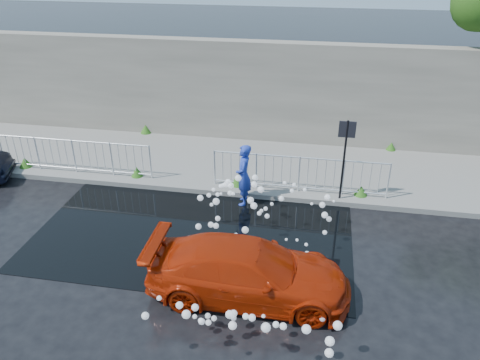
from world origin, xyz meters
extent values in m
plane|color=black|center=(0.00, 0.00, 0.00)|extent=(90.00, 90.00, 0.00)
cube|color=slate|center=(0.00, 5.00, 0.07)|extent=(30.00, 4.00, 0.15)
cube|color=slate|center=(0.00, 3.00, 0.08)|extent=(30.00, 0.25, 0.16)
cube|color=#655F55|center=(0.00, 7.20, 1.90)|extent=(30.00, 0.60, 3.50)
cube|color=black|center=(0.50, 1.00, 0.01)|extent=(8.00, 5.00, 0.01)
cylinder|color=black|center=(4.20, 3.10, 1.25)|extent=(0.06, 0.06, 2.50)
cube|color=black|center=(4.20, 3.10, 2.25)|extent=(0.45, 0.04, 0.45)
sphere|color=#17360D|center=(8.00, 7.40, 5.00)|extent=(1.75, 1.75, 1.75)
cylinder|color=silver|center=(-6.50, 3.35, 0.70)|extent=(0.05, 0.05, 1.10)
cylinder|color=silver|center=(-1.50, 3.35, 0.70)|extent=(0.05, 0.05, 1.10)
cylinder|color=silver|center=(-4.00, 3.35, 1.22)|extent=(5.00, 0.04, 0.04)
cylinder|color=silver|center=(-4.00, 3.35, 0.27)|extent=(5.00, 0.04, 0.04)
cylinder|color=silver|center=(0.50, 3.35, 0.70)|extent=(0.05, 0.05, 1.10)
cylinder|color=silver|center=(5.50, 3.35, 0.70)|extent=(0.05, 0.05, 1.10)
cylinder|color=silver|center=(3.00, 3.35, 1.22)|extent=(5.00, 0.04, 0.04)
cylinder|color=silver|center=(3.00, 3.35, 0.27)|extent=(5.00, 0.04, 0.04)
cone|color=#1D4713|center=(-5.80, 3.40, 0.31)|extent=(0.40, 0.40, 0.32)
cone|color=#1D4713|center=(-2.00, 3.40, 0.31)|extent=(0.36, 0.36, 0.32)
cone|color=#1D4713|center=(1.20, 3.40, 0.33)|extent=(0.44, 0.44, 0.36)
cone|color=#1D4713|center=(4.80, 3.40, 0.30)|extent=(0.38, 0.38, 0.29)
cone|color=#1D4713|center=(-3.00, 6.90, 0.31)|extent=(0.42, 0.42, 0.33)
cone|color=#1D4713|center=(6.00, 6.90, 0.29)|extent=(0.34, 0.34, 0.28)
sphere|color=white|center=(0.61, 0.10, 0.39)|extent=(0.10, 0.10, 0.10)
sphere|color=white|center=(2.69, 2.02, 1.07)|extent=(0.10, 0.10, 0.10)
sphere|color=white|center=(2.94, 2.00, 1.05)|extent=(0.11, 0.11, 0.11)
sphere|color=white|center=(0.97, 0.99, 0.83)|extent=(0.09, 0.09, 0.09)
sphere|color=white|center=(1.10, 1.74, 0.99)|extent=(0.12, 0.12, 0.12)
sphere|color=white|center=(1.18, 0.74, 0.60)|extent=(0.13, 0.13, 0.13)
sphere|color=white|center=(3.80, 0.65, 0.56)|extent=(0.11, 0.11, 0.11)
sphere|color=white|center=(1.73, 0.25, 0.51)|extent=(0.10, 0.10, 0.10)
sphere|color=white|center=(1.05, 1.68, 1.00)|extent=(0.11, 0.11, 0.11)
sphere|color=white|center=(2.67, 1.42, 0.93)|extent=(0.14, 0.14, 0.14)
sphere|color=white|center=(1.14, 1.91, 0.93)|extent=(0.15, 0.15, 0.15)
sphere|color=white|center=(3.23, 1.89, 0.99)|extent=(0.10, 0.10, 0.10)
sphere|color=white|center=(3.81, 1.77, 0.89)|extent=(0.16, 0.16, 0.16)
sphere|color=white|center=(3.98, 1.64, 0.86)|extent=(0.07, 0.07, 0.07)
sphere|color=white|center=(1.05, 1.13, 0.85)|extent=(0.18, 0.18, 0.18)
sphere|color=white|center=(1.43, 1.45, 0.93)|extent=(0.10, 0.10, 0.10)
sphere|color=white|center=(1.23, 1.78, 1.09)|extent=(0.16, 0.16, 0.16)
sphere|color=white|center=(1.05, 1.33, 0.94)|extent=(0.11, 0.11, 0.11)
sphere|color=white|center=(2.01, 1.21, 0.77)|extent=(0.18, 0.18, 0.18)
sphere|color=white|center=(3.77, 0.95, 0.86)|extent=(0.16, 0.16, 0.16)
sphere|color=white|center=(2.32, 1.07, 0.81)|extent=(0.11, 0.11, 0.11)
sphere|color=white|center=(2.24, 0.90, 0.84)|extent=(0.09, 0.09, 0.09)
sphere|color=white|center=(1.91, 0.47, 0.52)|extent=(0.17, 0.17, 0.17)
sphere|color=white|center=(2.38, 0.92, 0.69)|extent=(0.12, 0.12, 0.12)
sphere|color=white|center=(3.07, -0.21, 0.27)|extent=(0.15, 0.15, 0.15)
sphere|color=white|center=(1.12, 1.38, 0.95)|extent=(0.07, 0.07, 0.07)
sphere|color=white|center=(0.63, 1.18, 0.88)|extent=(0.16, 0.16, 0.16)
sphere|color=white|center=(0.99, -0.02, 0.25)|extent=(0.15, 0.15, 0.15)
sphere|color=white|center=(2.45, 1.23, 0.86)|extent=(0.09, 0.09, 0.09)
sphere|color=white|center=(2.91, 1.66, 1.05)|extent=(0.11, 0.11, 0.11)
sphere|color=white|center=(0.79, 0.35, 0.57)|extent=(0.15, 0.15, 0.15)
sphere|color=white|center=(2.92, 0.31, 0.48)|extent=(0.07, 0.07, 0.07)
sphere|color=white|center=(1.47, 1.97, 1.13)|extent=(0.17, 0.17, 0.17)
sphere|color=white|center=(0.83, 1.30, 0.92)|extent=(0.12, 0.12, 0.12)
sphere|color=white|center=(3.43, 0.07, 0.31)|extent=(0.13, 0.13, 0.13)
sphere|color=white|center=(1.88, 2.18, 1.07)|extent=(0.17, 0.17, 0.17)
sphere|color=white|center=(2.11, 1.67, 1.00)|extent=(0.18, 0.18, 0.18)
sphere|color=white|center=(1.31, 1.75, 1.00)|extent=(0.17, 0.17, 0.17)
sphere|color=white|center=(3.88, 1.01, 0.72)|extent=(0.13, 0.13, 0.13)
sphere|color=white|center=(3.17, 0.24, 0.55)|extent=(0.07, 0.07, 0.07)
sphere|color=white|center=(1.19, 0.46, 0.56)|extent=(0.14, 0.14, 0.14)
sphere|color=white|center=(3.69, 1.34, 0.90)|extent=(0.15, 0.15, 0.15)
sphere|color=white|center=(0.87, 1.62, 0.91)|extent=(0.10, 0.10, 0.10)
sphere|color=white|center=(1.93, 1.74, 1.10)|extent=(0.17, 0.17, 0.17)
sphere|color=white|center=(1.35, 1.45, 0.94)|extent=(0.13, 0.13, 0.13)
sphere|color=white|center=(1.05, 0.52, 0.55)|extent=(0.14, 0.14, 0.14)
sphere|color=white|center=(3.39, 0.21, 0.46)|extent=(0.08, 0.08, 0.08)
sphere|color=white|center=(1.89, 1.42, 0.80)|extent=(0.18, 0.18, 0.18)
sphere|color=white|center=(3.43, 1.51, 0.81)|extent=(0.08, 0.08, 0.08)
sphere|color=white|center=(2.19, 0.87, 0.78)|extent=(0.11, 0.11, 0.11)
sphere|color=white|center=(2.12, -2.49, 0.64)|extent=(0.16, 0.16, 0.16)
sphere|color=white|center=(1.77, -3.16, 1.07)|extent=(0.10, 0.10, 0.10)
sphere|color=white|center=(3.02, -3.04, 1.08)|extent=(0.11, 0.11, 0.11)
sphere|color=white|center=(3.90, -3.40, 0.99)|extent=(0.15, 0.15, 0.15)
sphere|color=white|center=(1.77, -2.28, 0.28)|extent=(0.11, 0.11, 0.11)
sphere|color=white|center=(2.17, -2.48, 0.36)|extent=(0.17, 0.17, 0.17)
sphere|color=white|center=(3.91, -3.18, 1.01)|extent=(0.16, 0.16, 0.16)
sphere|color=white|center=(2.19, -2.47, 0.54)|extent=(0.11, 0.11, 0.11)
sphere|color=white|center=(4.06, -2.56, 0.78)|extent=(0.17, 0.17, 0.17)
sphere|color=white|center=(2.47, -2.80, 0.94)|extent=(0.11, 0.11, 0.11)
sphere|color=white|center=(0.77, -3.14, 0.99)|extent=(0.13, 0.13, 0.13)
sphere|color=white|center=(3.10, -2.25, 0.28)|extent=(0.14, 0.14, 0.14)
sphere|color=white|center=(3.82, -1.93, 0.30)|extent=(0.12, 0.12, 0.12)
sphere|color=white|center=(2.59, -2.82, 0.95)|extent=(0.13, 0.13, 0.13)
sphere|color=white|center=(1.65, -2.27, 0.32)|extent=(0.11, 0.11, 0.11)
sphere|color=white|center=(1.44, -2.94, 0.95)|extent=(0.16, 0.16, 0.16)
sphere|color=white|center=(3.52, -2.84, 0.87)|extent=(0.17, 0.17, 0.17)
sphere|color=white|center=(0.69, -2.28, 0.61)|extent=(0.10, 0.10, 0.10)
sphere|color=white|center=(1.75, -2.62, 0.50)|extent=(0.11, 0.11, 0.11)
sphere|color=white|center=(1.23, -2.64, 0.85)|extent=(0.14, 0.14, 0.14)
sphere|color=white|center=(1.42, -2.34, 0.56)|extent=(0.14, 0.14, 0.14)
sphere|color=white|center=(1.43, -2.42, 0.40)|extent=(0.09, 0.09, 0.09)
sphere|color=white|center=(2.82, -2.77, 0.72)|extent=(0.18, 0.18, 0.18)
sphere|color=white|center=(2.14, -2.23, 0.42)|extent=(0.15, 0.15, 0.15)
sphere|color=white|center=(2.70, -2.05, 0.28)|extent=(0.08, 0.08, 0.08)
sphere|color=white|center=(1.69, -2.85, 0.73)|extent=(0.12, 0.12, 0.12)
imported|color=#A82006|center=(2.26, -1.18, 0.61)|extent=(4.26, 1.79, 1.23)
imported|color=#2137A8|center=(1.50, 2.61, 0.89)|extent=(0.50, 0.69, 1.79)
camera|label=1|loc=(3.45, -8.80, 6.79)|focal=35.00mm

